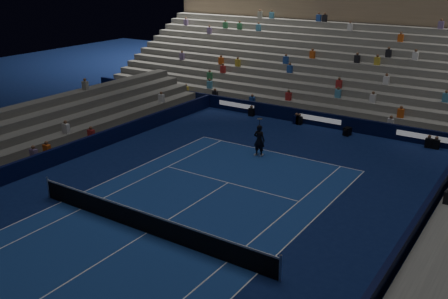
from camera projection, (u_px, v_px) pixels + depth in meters
ground at (147, 233)px, 21.68m from camera, size 90.00×90.00×0.00m
court_surface at (147, 233)px, 21.67m from camera, size 10.97×23.77×0.01m
sponsor_barrier_far at (321, 119)px, 36.00m from camera, size 44.00×0.25×1.00m
sponsor_barrier_west at (7, 174)px, 26.53m from camera, size 0.25×37.00×1.00m
grandstand_main at (368, 60)px, 42.39m from camera, size 44.00×15.20×11.20m
tennis_net at (146, 223)px, 21.50m from camera, size 12.90×0.10×1.10m
tennis_player at (259, 140)px, 30.18m from camera, size 0.74×0.51×1.95m
broadcast_camera at (347, 131)px, 34.07m from camera, size 0.51×0.90×0.55m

